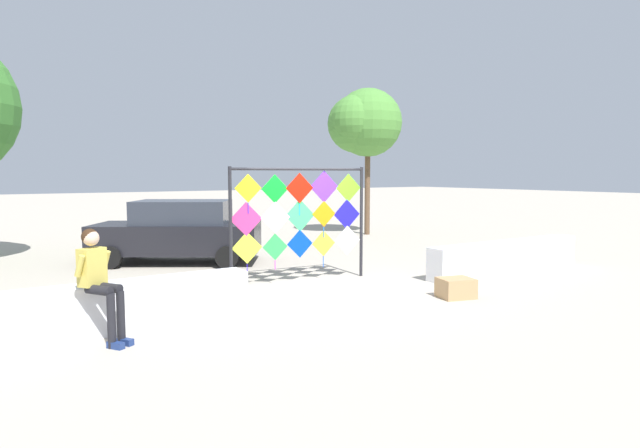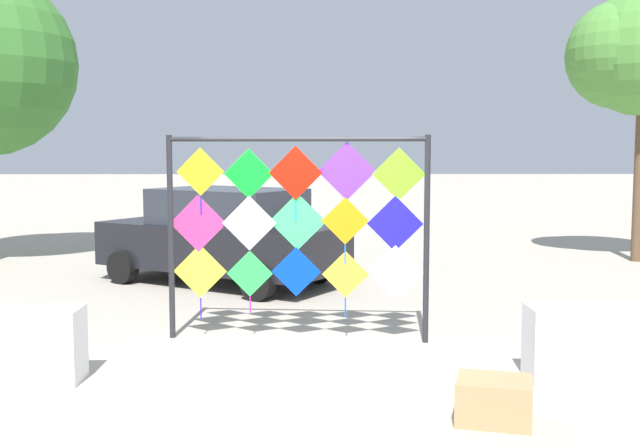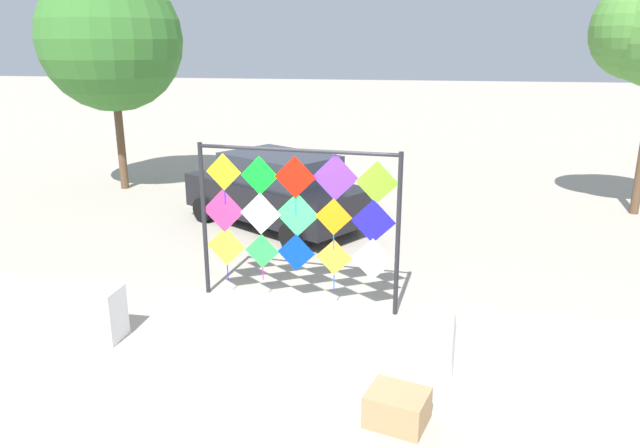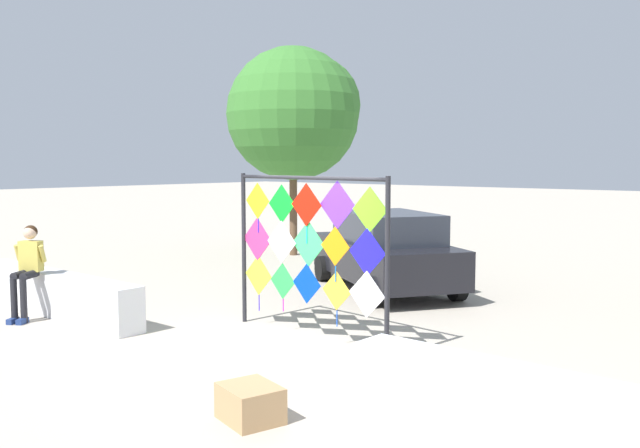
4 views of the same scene
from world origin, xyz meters
TOP-DOWN VIEW (x-y plane):
  - ground at (0.00, 0.00)m, footprint 120.00×120.00m
  - plaza_ledge_left at (-4.61, -0.58)m, footprint 4.75×0.49m
  - plaza_ledge_right at (4.61, -0.58)m, footprint 4.75×0.49m
  - kite_display_rack at (-0.10, 1.07)m, footprint 3.14×0.34m
  - seated_vendor at (-4.57, -1.05)m, footprint 0.69×0.77m
  - parked_car at (-1.44, 5.00)m, footprint 4.52×3.77m
  - cardboard_box_large at (1.61, -1.78)m, footprint 0.74×0.66m
  - tree_palm_like at (-6.64, 7.97)m, footprint 3.75×3.92m

SIDE VIEW (x-z plane):
  - ground at x=0.00m, z-range 0.00..0.00m
  - cardboard_box_large at x=1.61m, z-range 0.00..0.37m
  - plaza_ledge_left at x=-4.61m, z-range 0.00..0.74m
  - plaza_ledge_right at x=4.61m, z-range 0.00..0.74m
  - parked_car at x=-1.44m, z-range 0.01..1.65m
  - seated_vendor at x=-4.57m, z-range 0.15..1.74m
  - kite_display_rack at x=-0.10m, z-range 0.26..2.74m
  - tree_palm_like at x=-6.64m, z-range 1.14..7.03m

